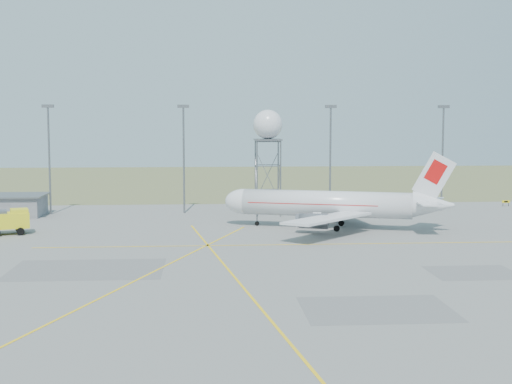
{
  "coord_description": "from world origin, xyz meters",
  "views": [
    {
      "loc": [
        -5.94,
        -69.16,
        17.61
      ],
      "look_at": [
        1.85,
        40.0,
        6.55
      ],
      "focal_mm": 50.0,
      "sensor_mm": 36.0,
      "label": 1
    }
  ],
  "objects": [
    {
      "name": "ground",
      "position": [
        0.0,
        0.0,
        0.0
      ],
      "size": [
        400.0,
        400.0,
        0.0
      ],
      "primitive_type": "plane",
      "color": "gray",
      "rests_on": "ground"
    },
    {
      "name": "mast_b",
      "position": [
        -10.0,
        66.0,
        12.07
      ],
      "size": [
        2.2,
        0.5,
        20.5
      ],
      "color": "slate",
      "rests_on": "ground"
    },
    {
      "name": "airliner_main",
      "position": [
        14.34,
        44.88,
        3.92
      ],
      "size": [
        36.79,
        34.77,
        12.78
      ],
      "rotation": [
        0.0,
        0.0,
        2.83
      ],
      "color": "silver",
      "rests_on": "ground"
    },
    {
      "name": "grass_strip",
      "position": [
        0.0,
        140.0,
        0.01
      ],
      "size": [
        400.0,
        120.0,
        0.03
      ],
      "primitive_type": "cube",
      "color": "#5F6F3D",
      "rests_on": "ground"
    },
    {
      "name": "mast_a",
      "position": [
        -35.0,
        66.0,
        12.07
      ],
      "size": [
        2.2,
        0.5,
        20.5
      ],
      "color": "slate",
      "rests_on": "ground"
    },
    {
      "name": "radar_tower",
      "position": [
        5.57,
        61.63,
        10.96
      ],
      "size": [
        5.39,
        5.39,
        19.53
      ],
      "color": "slate",
      "rests_on": "ground"
    },
    {
      "name": "mast_d",
      "position": [
        40.0,
        66.0,
        12.07
      ],
      "size": [
        2.2,
        0.5,
        20.5
      ],
      "color": "slate",
      "rests_on": "ground"
    },
    {
      "name": "mast_c",
      "position": [
        18.0,
        66.0,
        12.07
      ],
      "size": [
        2.2,
        0.5,
        20.5
      ],
      "color": "slate",
      "rests_on": "ground"
    },
    {
      "name": "taxi_sign_near",
      "position": [
        55.6,
        72.0,
        0.89
      ],
      "size": [
        1.6,
        0.17,
        1.2
      ],
      "color": "black",
      "rests_on": "ground"
    }
  ]
}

